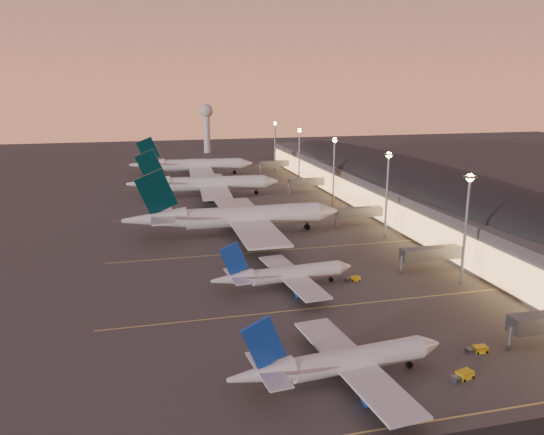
{
  "coord_description": "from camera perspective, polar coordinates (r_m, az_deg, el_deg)",
  "views": [
    {
      "loc": [
        -34.46,
        -101.62,
        44.9
      ],
      "look_at": [
        2.0,
        45.0,
        7.0
      ],
      "focal_mm": 35.0,
      "sensor_mm": 36.0,
      "label": 1
    }
  ],
  "objects": [
    {
      "name": "baggage_tug_a",
      "position": [
        91.81,
        19.81,
        -15.72
      ],
      "size": [
        4.31,
        2.62,
        1.2
      ],
      "rotation": [
        0.0,
        0.0,
        0.27
      ],
      "color": "yellow",
      "rests_on": "ground"
    },
    {
      "name": "light_masts",
      "position": [
        182.96,
        8.9,
        5.32
      ],
      "size": [
        2.2,
        217.2,
        25.9
      ],
      "color": "gray",
      "rests_on": "ground"
    },
    {
      "name": "lane_markings",
      "position": [
        152.51,
        -0.28,
        -3.04
      ],
      "size": [
        90.0,
        180.36,
        0.0
      ],
      "color": "#D8C659",
      "rests_on": "ground"
    },
    {
      "name": "ground",
      "position": [
        116.32,
        4.45,
        -8.67
      ],
      "size": [
        700.0,
        700.0,
        0.0
      ],
      "primitive_type": "plane",
      "color": "#3B3937"
    },
    {
      "name": "airliner_wide_far",
      "position": [
        274.67,
        -8.56,
        5.6
      ],
      "size": [
        62.26,
        56.79,
        19.92
      ],
      "rotation": [
        0.0,
        0.0,
        -0.06
      ],
      "color": "silver",
      "rests_on": "ground"
    },
    {
      "name": "airliner_narrow_north",
      "position": [
        120.77,
        1.33,
        -6.16
      ],
      "size": [
        33.97,
        30.48,
        12.13
      ],
      "rotation": [
        0.0,
        0.0,
        0.1
      ],
      "color": "silver",
      "rests_on": "ground"
    },
    {
      "name": "airliner_wide_near",
      "position": [
        162.6,
        -3.96,
        0.03
      ],
      "size": [
        66.76,
        60.51,
        21.44
      ],
      "rotation": [
        0.0,
        0.0,
        0.0
      ],
      "color": "silver",
      "rests_on": "ground"
    },
    {
      "name": "airliner_narrow_south",
      "position": [
        85.37,
        7.41,
        -15.18
      ],
      "size": [
        36.24,
        32.53,
        12.94
      ],
      "rotation": [
        0.0,
        0.0,
        0.1
      ],
      "color": "silver",
      "rests_on": "ground"
    },
    {
      "name": "baggage_tug_c",
      "position": [
        127.23,
        8.75,
        -6.53
      ],
      "size": [
        3.42,
        1.55,
        1.02
      ],
      "rotation": [
        0.0,
        0.0,
        0.0
      ],
      "color": "yellow",
      "rests_on": "ground"
    },
    {
      "name": "terminal_building",
      "position": [
        202.2,
        14.76,
        3.32
      ],
      "size": [
        56.35,
        255.0,
        17.46
      ],
      "color": "#4E4F53",
      "rests_on": "ground"
    },
    {
      "name": "baggage_tug_b",
      "position": [
        100.78,
        21.25,
        -13.09
      ],
      "size": [
        3.7,
        1.71,
        1.09
      ],
      "rotation": [
        0.0,
        0.0,
        -0.02
      ],
      "color": "yellow",
      "rests_on": "ground"
    },
    {
      "name": "radar_tower",
      "position": [
        365.07,
        -7.06,
        10.36
      ],
      "size": [
        9.0,
        9.0,
        32.5
      ],
      "color": "silver",
      "rests_on": "ground"
    },
    {
      "name": "airliner_wide_mid",
      "position": [
        221.15,
        -7.28,
        3.61
      ],
      "size": [
        62.55,
        57.11,
        20.01
      ],
      "rotation": [
        0.0,
        0.0,
        -0.07
      ],
      "color": "silver",
      "rests_on": "ground"
    }
  ]
}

